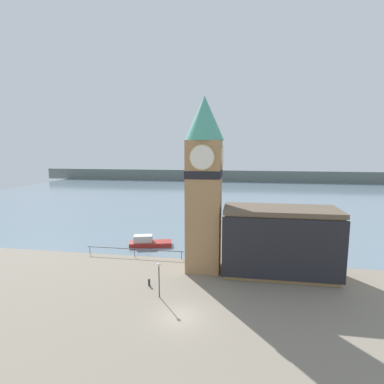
% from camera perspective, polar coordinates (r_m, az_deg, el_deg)
% --- Properties ---
extents(ground_plane, '(160.00, 160.00, 0.00)m').
position_cam_1_polar(ground_plane, '(28.37, -2.26, -22.64)').
color(ground_plane, gray).
extents(water, '(160.00, 120.00, 0.00)m').
position_cam_1_polar(water, '(98.89, 6.26, -0.35)').
color(water, slate).
rests_on(water, ground_plane).
extents(far_shoreline, '(180.00, 3.00, 5.00)m').
position_cam_1_polar(far_shoreline, '(138.30, 7.15, 3.10)').
color(far_shoreline, slate).
rests_on(far_shoreline, water).
extents(pier_railing, '(13.67, 0.08, 1.09)m').
position_cam_1_polar(pier_railing, '(42.21, -10.91, -10.72)').
color(pier_railing, '#333338').
rests_on(pier_railing, ground_plane).
extents(clock_tower, '(4.56, 4.56, 20.55)m').
position_cam_1_polar(clock_tower, '(35.25, 2.33, 2.25)').
color(clock_tower, '#9E754C').
rests_on(clock_tower, ground_plane).
extents(pier_building, '(12.99, 5.81, 7.89)m').
position_cam_1_polar(pier_building, '(36.47, 16.34, -9.01)').
color(pier_building, '#A88451').
rests_on(pier_building, ground_plane).
extents(boat_near, '(6.59, 3.62, 1.68)m').
position_cam_1_polar(boat_near, '(46.32, -8.32, -9.43)').
color(boat_near, maroon).
rests_on(boat_near, water).
extents(mooring_bollard_near, '(0.26, 0.26, 0.76)m').
position_cam_1_polar(mooring_bollard_near, '(33.82, -8.17, -16.59)').
color(mooring_bollard_near, '#2D2D33').
rests_on(mooring_bollard_near, ground_plane).
extents(lamp_post, '(0.32, 0.32, 3.51)m').
position_cam_1_polar(lamp_post, '(30.54, -6.31, -15.09)').
color(lamp_post, black).
rests_on(lamp_post, ground_plane).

